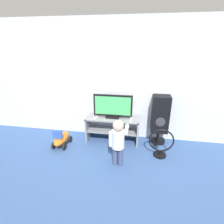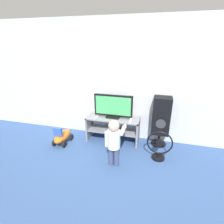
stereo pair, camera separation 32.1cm
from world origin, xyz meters
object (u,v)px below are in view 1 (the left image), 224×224
object	(u,v)px
game_console	(131,120)
ride_on_toy	(62,139)
television	(113,107)
remote_primary	(96,118)
child	(118,139)
floor_fan	(161,144)
speaker_tower	(160,115)

from	to	relation	value
game_console	ride_on_toy	size ratio (longest dim) A/B	0.35
television	game_console	distance (m)	0.48
remote_primary	child	world-z (taller)	child
floor_fan	television	bearing A→B (deg)	155.67
game_console	child	size ratio (longest dim) A/B	0.23
game_console	speaker_tower	bearing A→B (deg)	16.34
speaker_tower	ride_on_toy	world-z (taller)	speaker_tower
television	ride_on_toy	world-z (taller)	television
television	game_console	size ratio (longest dim) A/B	4.18
game_console	child	distance (m)	0.76
television	ride_on_toy	size ratio (longest dim) A/B	1.46
speaker_tower	child	bearing A→B (deg)	-130.10
remote_primary	floor_fan	xyz separation A→B (m)	(1.38, -0.36, -0.31)
speaker_tower	floor_fan	distance (m)	0.67
game_console	floor_fan	bearing A→B (deg)	-29.94
game_console	floor_fan	distance (m)	0.78
child	ride_on_toy	world-z (taller)	child
television	child	world-z (taller)	television
television	child	size ratio (longest dim) A/B	0.95
game_console	speaker_tower	distance (m)	0.64
floor_fan	child	bearing A→B (deg)	-153.63
speaker_tower	ride_on_toy	xyz separation A→B (m)	(-2.06, -0.50, -0.49)
child	speaker_tower	xyz separation A→B (m)	(0.78, 0.92, 0.14)
speaker_tower	floor_fan	bearing A→B (deg)	-89.26
television	floor_fan	bearing A→B (deg)	-24.33
remote_primary	floor_fan	world-z (taller)	remote_primary
remote_primary	ride_on_toy	distance (m)	0.86
game_console	child	world-z (taller)	child
remote_primary	speaker_tower	bearing A→B (deg)	7.18
child	speaker_tower	bearing A→B (deg)	49.90
floor_fan	ride_on_toy	bearing A→B (deg)	179.15
game_console	remote_primary	xyz separation A→B (m)	(-0.77, 0.01, -0.01)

